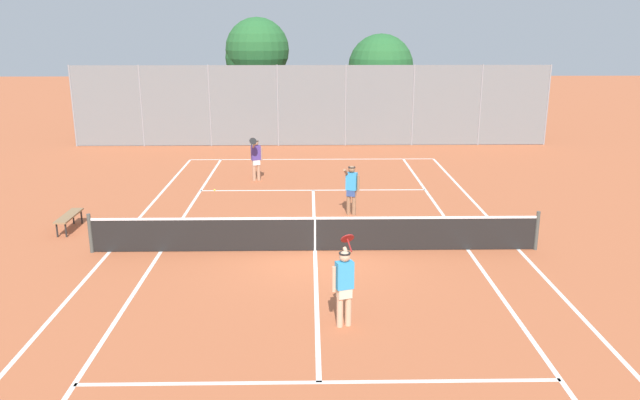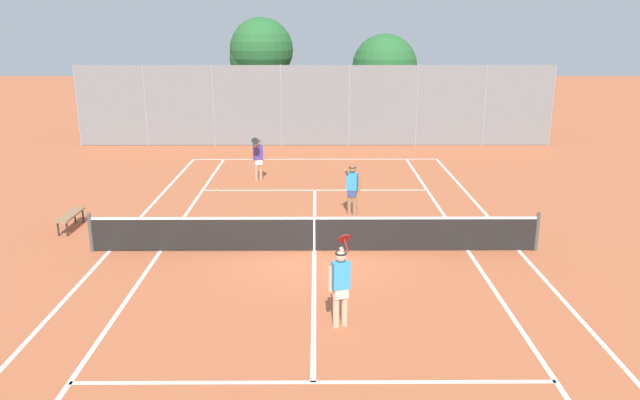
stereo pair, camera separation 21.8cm
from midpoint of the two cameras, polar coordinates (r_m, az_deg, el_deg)
The scene contains 11 objects.
ground_plane at distance 16.78m, azimuth -0.15°, elevation -4.68°, with size 120.00×120.00×0.00m, color #B25B38.
court_line_markings at distance 16.78m, azimuth -0.15°, elevation -4.67°, with size 11.10×23.90×0.01m.
tennis_net at distance 16.61m, azimuth -0.15°, elevation -3.03°, with size 12.00×0.10×1.07m.
player_near_side at distance 12.44m, azimuth 2.39°, elevation -7.58°, with size 0.50×0.86×1.77m.
player_far_left at distance 24.28m, azimuth -5.42°, elevation 3.93°, with size 0.45×0.88×1.77m.
player_far_right at distance 19.70m, azimuth 3.29°, elevation 1.17°, with size 0.54×0.46×1.60m.
loose_tennis_ball_1 at distance 23.13m, azimuth -9.18°, elevation 0.94°, with size 0.07×0.07×0.07m, color #D1DB33.
courtside_bench at distance 19.81m, azimuth -21.57°, elevation -1.36°, with size 0.36×1.50×0.47m.
back_fence at distance 31.26m, azimuth -0.24°, elevation 8.62°, with size 23.65×0.08×3.99m.
tree_behind_left at distance 34.72m, azimuth -5.42°, elevation 13.32°, with size 3.45×3.43×6.29m.
tree_behind_right at distance 33.53m, azimuth 6.23°, elevation 11.79°, with size 3.40×3.40×5.45m.
Camera 2 is at (0.07, -15.74, 5.83)m, focal length 35.00 mm.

